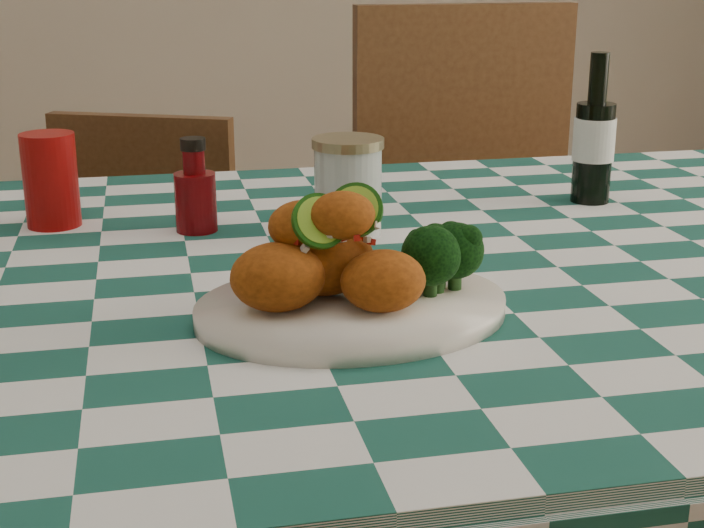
{
  "coord_description": "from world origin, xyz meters",
  "views": [
    {
      "loc": [
        -0.25,
        -1.05,
        1.13
      ],
      "look_at": [
        -0.06,
        -0.17,
        0.84
      ],
      "focal_mm": 50.0,
      "sensor_mm": 36.0,
      "label": 1
    }
  ],
  "objects": [
    {
      "name": "fried_chicken_pile",
      "position": [
        -0.07,
        -0.17,
        0.86
      ],
      "size": [
        0.17,
        0.12,
        0.11
      ],
      "primitive_type": null,
      "color": "#A64910",
      "rests_on": "plate"
    },
    {
      "name": "wooden_chair_right",
      "position": [
        0.42,
        0.7,
        0.51
      ],
      "size": [
        0.47,
        0.49,
        1.02
      ],
      "primitive_type": null,
      "rotation": [
        0.0,
        0.0,
        0.01
      ],
      "color": "#472814",
      "rests_on": "ground"
    },
    {
      "name": "wooden_chair_left",
      "position": [
        -0.32,
        0.74,
        0.41
      ],
      "size": [
        0.5,
        0.51,
        0.82
      ],
      "primitive_type": null,
      "rotation": [
        0.0,
        0.0,
        -0.41
      ],
      "color": "#472814",
      "rests_on": "ground"
    },
    {
      "name": "mason_jar",
      "position": [
        0.0,
        0.12,
        0.85
      ],
      "size": [
        0.12,
        0.12,
        0.12
      ],
      "primitive_type": null,
      "rotation": [
        0.0,
        0.0,
        0.37
      ],
      "color": "#B2BCBA",
      "rests_on": "dining_table"
    },
    {
      "name": "beer_bottle",
      "position": [
        0.37,
        0.21,
        0.89
      ],
      "size": [
        0.06,
        0.06,
        0.21
      ],
      "primitive_type": null,
      "rotation": [
        0.0,
        0.0,
        -0.02
      ],
      "color": "black",
      "rests_on": "dining_table"
    },
    {
      "name": "plate",
      "position": [
        -0.06,
        -0.17,
        0.8
      ],
      "size": [
        0.33,
        0.27,
        0.02
      ],
      "primitive_type": null,
      "rotation": [
        0.0,
        0.0,
        0.1
      ],
      "color": "white",
      "rests_on": "dining_table"
    },
    {
      "name": "ketchup_bottle",
      "position": [
        -0.19,
        0.17,
        0.85
      ],
      "size": [
        0.06,
        0.06,
        0.12
      ],
      "primitive_type": null,
      "rotation": [
        0.0,
        0.0,
        -0.16
      ],
      "color": "#5E0407",
      "rests_on": "dining_table"
    },
    {
      "name": "red_tumbler",
      "position": [
        -0.37,
        0.24,
        0.85
      ],
      "size": [
        0.09,
        0.09,
        0.12
      ],
      "primitive_type": "cylinder",
      "rotation": [
        0.0,
        0.0,
        0.37
      ],
      "color": "#910807",
      "rests_on": "dining_table"
    },
    {
      "name": "broccoli_side",
      "position": [
        0.03,
        -0.16,
        0.84
      ],
      "size": [
        0.09,
        0.09,
        0.07
      ],
      "primitive_type": null,
      "color": "black",
      "rests_on": "plate"
    }
  ]
}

